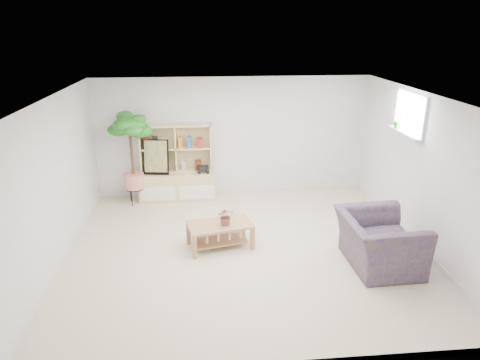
{
  "coord_description": "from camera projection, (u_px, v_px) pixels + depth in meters",
  "views": [
    {
      "loc": [
        -0.62,
        -5.92,
        3.36
      ],
      "look_at": [
        -0.02,
        0.64,
        0.94
      ],
      "focal_mm": 32.0,
      "sensor_mm": 36.0,
      "label": 1
    }
  ],
  "objects": [
    {
      "name": "floor",
      "position": [
        245.0,
        250.0,
        6.75
      ],
      "size": [
        5.5,
        5.0,
        0.01
      ],
      "primitive_type": "cube",
      "color": "beige",
      "rests_on": "ground"
    },
    {
      "name": "window_sill",
      "position": [
        404.0,
        133.0,
        6.96
      ],
      "size": [
        0.14,
        1.0,
        0.04
      ],
      "primitive_type": "cube",
      "color": "silver",
      "rests_on": "walls"
    },
    {
      "name": "sill_plant",
      "position": [
        398.0,
        120.0,
        7.17
      ],
      "size": [
        0.17,
        0.15,
        0.26
      ],
      "primitive_type": "imported",
      "rotation": [
        0.0,
        0.0,
        0.22
      ],
      "color": "#2C7125",
      "rests_on": "window_sill"
    },
    {
      "name": "ceiling",
      "position": [
        246.0,
        97.0,
        5.92
      ],
      "size": [
        5.5,
        5.0,
        0.01
      ],
      "primitive_type": "cube",
      "color": "silver",
      "rests_on": "walls"
    },
    {
      "name": "floor_tree",
      "position": [
        132.0,
        160.0,
        8.18
      ],
      "size": [
        0.81,
        0.81,
        1.82
      ],
      "primitive_type": null,
      "rotation": [
        0.0,
        0.0,
        0.24
      ],
      "color": "#2C7125",
      "rests_on": "floor"
    },
    {
      "name": "toy_truck",
      "position": [
        203.0,
        169.0,
        8.49
      ],
      "size": [
        0.32,
        0.24,
        0.16
      ],
      "primitive_type": null,
      "rotation": [
        0.0,
        0.0,
        0.08
      ],
      "color": "black",
      "rests_on": "storage_unit"
    },
    {
      "name": "window",
      "position": [
        411.0,
        114.0,
        6.85
      ],
      "size": [
        0.1,
        0.98,
        0.68
      ],
      "primitive_type": null,
      "color": "silver",
      "rests_on": "walls"
    },
    {
      "name": "baseboard",
      "position": [
        245.0,
        247.0,
        6.73
      ],
      "size": [
        5.5,
        5.0,
        0.1
      ],
      "primitive_type": null,
      "color": "silver",
      "rests_on": "floor"
    },
    {
      "name": "table_plant",
      "position": [
        226.0,
        216.0,
        6.63
      ],
      "size": [
        0.27,
        0.24,
        0.29
      ],
      "primitive_type": "imported",
      "rotation": [
        0.0,
        0.0,
        0.07
      ],
      "color": "#175620",
      "rests_on": "coffee_table"
    },
    {
      "name": "storage_unit",
      "position": [
        176.0,
        163.0,
        8.48
      ],
      "size": [
        1.51,
        0.51,
        1.51
      ],
      "primitive_type": null,
      "color": "#CBB77F",
      "rests_on": "floor"
    },
    {
      "name": "armchair",
      "position": [
        379.0,
        238.0,
        6.18
      ],
      "size": [
        1.08,
        1.23,
        0.88
      ],
      "primitive_type": "imported",
      "rotation": [
        0.0,
        0.0,
        1.61
      ],
      "color": "navy",
      "rests_on": "floor"
    },
    {
      "name": "walls",
      "position": [
        245.0,
        179.0,
        6.33
      ],
      "size": [
        5.51,
        5.01,
        2.4
      ],
      "color": "white",
      "rests_on": "floor"
    },
    {
      "name": "coffee_table",
      "position": [
        220.0,
        235.0,
        6.78
      ],
      "size": [
        1.08,
        0.74,
        0.41
      ],
      "primitive_type": null,
      "rotation": [
        0.0,
        0.0,
        0.22
      ],
      "color": "#906D48",
      "rests_on": "floor"
    },
    {
      "name": "poster",
      "position": [
        156.0,
        157.0,
        8.33
      ],
      "size": [
        0.51,
        0.18,
        0.69
      ],
      "primitive_type": null,
      "rotation": [
        0.0,
        0.0,
        -0.13
      ],
      "color": "yellow",
      "rests_on": "storage_unit"
    }
  ]
}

